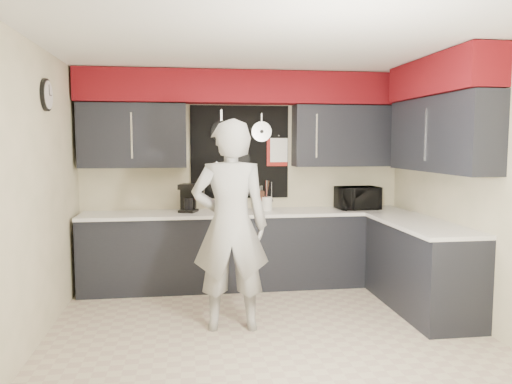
{
  "coord_description": "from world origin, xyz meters",
  "views": [
    {
      "loc": [
        -0.72,
        -4.46,
        1.74
      ],
      "look_at": [
        -0.02,
        0.5,
        1.25
      ],
      "focal_mm": 35.0,
      "sensor_mm": 36.0,
      "label": 1
    }
  ],
  "objects": [
    {
      "name": "ground",
      "position": [
        0.0,
        0.0,
        0.0
      ],
      "size": [
        4.0,
        4.0,
        0.0
      ],
      "primitive_type": "plane",
      "color": "beige",
      "rests_on": "ground"
    },
    {
      "name": "back_wall_assembly",
      "position": [
        0.01,
        1.6,
        2.01
      ],
      "size": [
        4.0,
        0.36,
        2.6
      ],
      "color": "beige",
      "rests_on": "ground"
    },
    {
      "name": "right_wall_assembly",
      "position": [
        1.85,
        0.26,
        1.94
      ],
      "size": [
        0.36,
        3.5,
        2.6
      ],
      "color": "beige",
      "rests_on": "ground"
    },
    {
      "name": "left_wall_assembly",
      "position": [
        -1.99,
        0.02,
        1.33
      ],
      "size": [
        0.05,
        3.5,
        2.6
      ],
      "color": "beige",
      "rests_on": "ground"
    },
    {
      "name": "base_cabinets",
      "position": [
        0.49,
        1.13,
        0.46
      ],
      "size": [
        3.95,
        2.2,
        0.92
      ],
      "color": "black",
      "rests_on": "ground"
    },
    {
      "name": "microwave",
      "position": [
        1.39,
        1.45,
        1.06
      ],
      "size": [
        0.52,
        0.37,
        0.28
      ],
      "primitive_type": "imported",
      "rotation": [
        0.0,
        0.0,
        0.06
      ],
      "color": "black",
      "rests_on": "base_cabinets"
    },
    {
      "name": "knife_block",
      "position": [
        0.16,
        1.51,
        1.04
      ],
      "size": [
        0.11,
        0.11,
        0.24
      ],
      "primitive_type": "cube",
      "rotation": [
        0.0,
        0.0,
        0.06
      ],
      "color": "#331D10",
      "rests_on": "base_cabinets"
    },
    {
      "name": "utensil_crock",
      "position": [
        0.25,
        1.47,
        1.0
      ],
      "size": [
        0.13,
        0.13,
        0.17
      ],
      "primitive_type": "cylinder",
      "color": "white",
      "rests_on": "base_cabinets"
    },
    {
      "name": "coffee_maker",
      "position": [
        -0.7,
        1.5,
        1.09
      ],
      "size": [
        0.25,
        0.28,
        0.34
      ],
      "rotation": [
        0.0,
        0.0,
        -0.34
      ],
      "color": "black",
      "rests_on": "base_cabinets"
    },
    {
      "name": "person",
      "position": [
        -0.32,
        0.08,
        0.98
      ],
      "size": [
        0.74,
        0.51,
        1.95
      ],
      "primitive_type": "imported",
      "rotation": [
        0.0,
        0.0,
        3.08
      ],
      "color": "#A3A3A1",
      "rests_on": "ground"
    }
  ]
}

